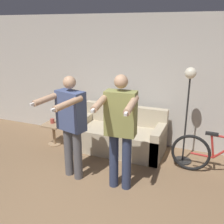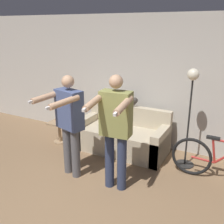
{
  "view_description": "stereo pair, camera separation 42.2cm",
  "coord_description": "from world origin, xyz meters",
  "px_view_note": "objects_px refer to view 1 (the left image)",
  "views": [
    {
      "loc": [
        1.54,
        -1.94,
        2.37
      ],
      "look_at": [
        -0.03,
        1.92,
        0.99
      ],
      "focal_mm": 42.0,
      "sensor_mm": 36.0,
      "label": 1
    },
    {
      "loc": [
        1.93,
        -1.76,
        2.37
      ],
      "look_at": [
        -0.03,
        1.92,
        0.99
      ],
      "focal_mm": 42.0,
      "sensor_mm": 36.0,
      "label": 2
    }
  ],
  "objects_px": {
    "couch": "(120,136)",
    "person_right": "(120,126)",
    "bicycle": "(221,157)",
    "side_table": "(54,130)",
    "person_left": "(71,121)",
    "cup": "(52,121)",
    "cat": "(125,101)",
    "floor_lamp": "(188,99)"
  },
  "relations": [
    {
      "from": "couch",
      "to": "person_right",
      "type": "relative_size",
      "value": 0.99
    },
    {
      "from": "person_right",
      "to": "bicycle",
      "type": "relative_size",
      "value": 1.09
    },
    {
      "from": "person_right",
      "to": "bicycle",
      "type": "xyz_separation_m",
      "value": [
        1.41,
        0.93,
        -0.67
      ]
    },
    {
      "from": "side_table",
      "to": "bicycle",
      "type": "height_order",
      "value": "bicycle"
    },
    {
      "from": "person_left",
      "to": "cup",
      "type": "distance_m",
      "value": 1.49
    },
    {
      "from": "person_left",
      "to": "side_table",
      "type": "bearing_deg",
      "value": 151.24
    },
    {
      "from": "couch",
      "to": "bicycle",
      "type": "relative_size",
      "value": 1.08
    },
    {
      "from": "person_left",
      "to": "side_table",
      "type": "relative_size",
      "value": 3.66
    },
    {
      "from": "cat",
      "to": "floor_lamp",
      "type": "bearing_deg",
      "value": -13.65
    },
    {
      "from": "couch",
      "to": "cat",
      "type": "bearing_deg",
      "value": 93.15
    },
    {
      "from": "couch",
      "to": "floor_lamp",
      "type": "height_order",
      "value": "floor_lamp"
    },
    {
      "from": "floor_lamp",
      "to": "cup",
      "type": "relative_size",
      "value": 18.3
    },
    {
      "from": "floor_lamp",
      "to": "couch",
      "type": "bearing_deg",
      "value": 179.87
    },
    {
      "from": "cat",
      "to": "cup",
      "type": "relative_size",
      "value": 5.13
    },
    {
      "from": "cat",
      "to": "cup",
      "type": "height_order",
      "value": "cat"
    },
    {
      "from": "couch",
      "to": "floor_lamp",
      "type": "bearing_deg",
      "value": -0.13
    },
    {
      "from": "side_table",
      "to": "cat",
      "type": "bearing_deg",
      "value": 22.94
    },
    {
      "from": "cat",
      "to": "person_right",
      "type": "bearing_deg",
      "value": -72.75
    },
    {
      "from": "person_left",
      "to": "cat",
      "type": "height_order",
      "value": "person_left"
    },
    {
      "from": "side_table",
      "to": "cup",
      "type": "distance_m",
      "value": 0.19
    },
    {
      "from": "person_right",
      "to": "side_table",
      "type": "bearing_deg",
      "value": 147.99
    },
    {
      "from": "side_table",
      "to": "cup",
      "type": "bearing_deg",
      "value": 143.74
    },
    {
      "from": "person_right",
      "to": "floor_lamp",
      "type": "distance_m",
      "value": 1.45
    },
    {
      "from": "side_table",
      "to": "bicycle",
      "type": "distance_m",
      "value": 3.22
    },
    {
      "from": "floor_lamp",
      "to": "side_table",
      "type": "xyz_separation_m",
      "value": [
        -2.59,
        -0.26,
        -0.87
      ]
    },
    {
      "from": "cat",
      "to": "floor_lamp",
      "type": "distance_m",
      "value": 1.31
    },
    {
      "from": "side_table",
      "to": "bicycle",
      "type": "relative_size",
      "value": 0.28
    },
    {
      "from": "person_right",
      "to": "cat",
      "type": "xyz_separation_m",
      "value": [
        -0.47,
        1.51,
        -0.08
      ]
    },
    {
      "from": "side_table",
      "to": "cup",
      "type": "height_order",
      "value": "cup"
    },
    {
      "from": "person_right",
      "to": "cup",
      "type": "relative_size",
      "value": 18.55
    },
    {
      "from": "couch",
      "to": "bicycle",
      "type": "bearing_deg",
      "value": -8.5
    },
    {
      "from": "person_right",
      "to": "side_table",
      "type": "relative_size",
      "value": 3.83
    },
    {
      "from": "bicycle",
      "to": "couch",
      "type": "bearing_deg",
      "value": 171.5
    },
    {
      "from": "couch",
      "to": "cat",
      "type": "relative_size",
      "value": 3.59
    },
    {
      "from": "side_table",
      "to": "person_left",
      "type": "bearing_deg",
      "value": -43.35
    },
    {
      "from": "cat",
      "to": "floor_lamp",
      "type": "height_order",
      "value": "floor_lamp"
    },
    {
      "from": "person_left",
      "to": "person_right",
      "type": "height_order",
      "value": "person_right"
    },
    {
      "from": "person_left",
      "to": "cup",
      "type": "bearing_deg",
      "value": 151.47
    },
    {
      "from": "side_table",
      "to": "floor_lamp",
      "type": "bearing_deg",
      "value": 5.82
    },
    {
      "from": "side_table",
      "to": "cup",
      "type": "relative_size",
      "value": 4.84
    },
    {
      "from": "side_table",
      "to": "cup",
      "type": "xyz_separation_m",
      "value": [
        -0.04,
        0.03,
        0.18
      ]
    },
    {
      "from": "floor_lamp",
      "to": "side_table",
      "type": "distance_m",
      "value": 2.75
    }
  ]
}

